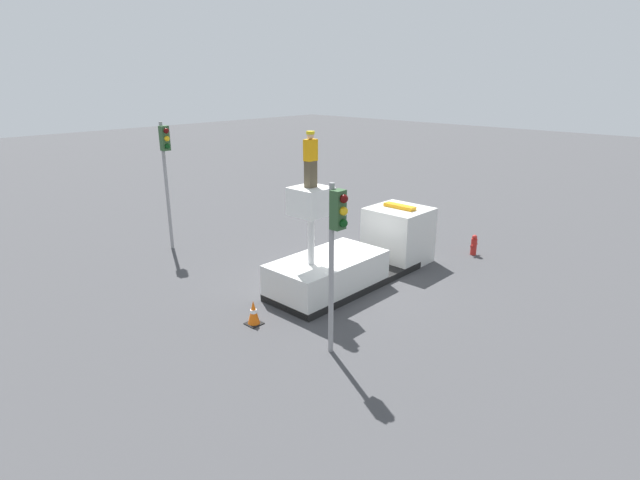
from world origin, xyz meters
TOP-DOWN VIEW (x-y plane):
  - ground_plane at (0.00, 0.00)m, footprint 120.00×120.00m
  - bucket_truck at (0.69, 0.00)m, footprint 7.40×2.27m
  - worker at (-1.87, 0.00)m, footprint 0.40×0.26m
  - traffic_light_pole at (-3.92, -2.88)m, footprint 0.34×0.57m
  - traffic_light_across at (-2.27, 8.02)m, footprint 0.34×0.57m
  - fire_hydrant at (6.02, -1.90)m, footprint 0.49×0.25m
  - traffic_cone_rear at (-4.36, 0.02)m, footprint 0.46×0.46m

SIDE VIEW (x-z plane):
  - ground_plane at x=0.00m, z-range 0.00..0.00m
  - traffic_cone_rear at x=-4.36m, z-range -0.02..0.76m
  - fire_hydrant at x=6.02m, z-range -0.01..0.87m
  - bucket_truck at x=0.69m, z-range -1.04..2.82m
  - traffic_light_pole at x=-3.92m, z-range 0.99..5.70m
  - traffic_light_across at x=-2.27m, z-range 1.13..6.57m
  - worker at x=-1.87m, z-range 3.87..5.62m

